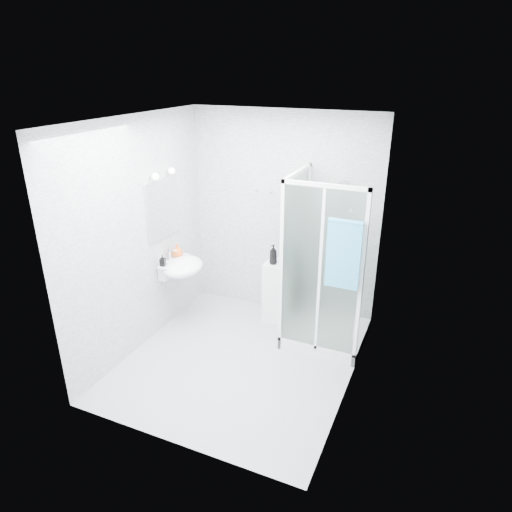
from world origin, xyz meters
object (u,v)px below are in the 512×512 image
at_px(hand_towel, 343,253).
at_px(soap_dispenser_orange, 177,251).
at_px(soap_dispenser_black, 163,260).
at_px(shower_enclosure, 319,307).
at_px(shampoo_bottle_a, 273,254).
at_px(wall_basin, 181,267).
at_px(storage_cabinet, 278,291).
at_px(shampoo_bottle_b, 286,253).

height_order(hand_towel, soap_dispenser_orange, hand_towel).
bearing_deg(soap_dispenser_black, shower_enclosure, 15.84).
relative_size(shampoo_bottle_a, soap_dispenser_black, 1.82).
distance_m(shower_enclosure, wall_basin, 1.72).
distance_m(soap_dispenser_orange, soap_dispenser_black, 0.29).
height_order(wall_basin, storage_cabinet, wall_basin).
relative_size(wall_basin, shampoo_bottle_a, 2.23).
xyz_separation_m(hand_towel, shampoo_bottle_b, (-0.87, 0.73, -0.43)).
bearing_deg(hand_towel, shampoo_bottle_b, 139.95).
xyz_separation_m(storage_cabinet, soap_dispenser_black, (-1.16, -0.79, 0.54)).
bearing_deg(shower_enclosure, hand_towel, -51.44).
distance_m(hand_towel, shampoo_bottle_b, 1.21).
distance_m(shower_enclosure, soap_dispenser_black, 1.91).
bearing_deg(shampoo_bottle_b, shower_enclosure, -30.89).
bearing_deg(wall_basin, hand_towel, -2.46).
bearing_deg(hand_towel, soap_dispenser_black, -177.18).
distance_m(shampoo_bottle_b, soap_dispenser_black, 1.49).
distance_m(storage_cabinet, hand_towel, 1.50).
height_order(wall_basin, soap_dispenser_orange, soap_dispenser_orange).
xyz_separation_m(hand_towel, shampoo_bottle_a, (-0.99, 0.64, -0.43)).
bearing_deg(soap_dispenser_orange, shower_enclosure, 6.94).
relative_size(soap_dispenser_orange, soap_dispenser_black, 1.27).
bearing_deg(soap_dispenser_black, wall_basin, 56.65).
bearing_deg(shampoo_bottle_b, wall_basin, -149.90).
bearing_deg(soap_dispenser_black, storage_cabinet, 34.12).
height_order(shower_enclosure, hand_towel, shower_enclosure).
relative_size(shampoo_bottle_a, soap_dispenser_orange, 1.44).
relative_size(wall_basin, soap_dispenser_orange, 3.21).
bearing_deg(soap_dispenser_orange, soap_dispenser_black, -93.54).
xyz_separation_m(shower_enclosure, hand_towel, (0.32, -0.40, 0.89)).
bearing_deg(wall_basin, shampoo_bottle_b, 30.10).
bearing_deg(shampoo_bottle_a, storage_cabinet, 39.64).
relative_size(storage_cabinet, shampoo_bottle_a, 3.13).
xyz_separation_m(storage_cabinet, hand_towel, (0.94, -0.68, 0.94)).
bearing_deg(shampoo_bottle_a, soap_dispenser_orange, -157.52).
distance_m(hand_towel, soap_dispenser_orange, 2.12).
distance_m(shower_enclosure, hand_towel, 1.03).
height_order(shampoo_bottle_b, soap_dispenser_black, shampoo_bottle_b).
height_order(shampoo_bottle_a, soap_dispenser_black, shampoo_bottle_a).
bearing_deg(soap_dispenser_black, hand_towel, 2.82).
relative_size(shower_enclosure, soap_dispenser_black, 14.53).
relative_size(shower_enclosure, hand_towel, 2.74).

